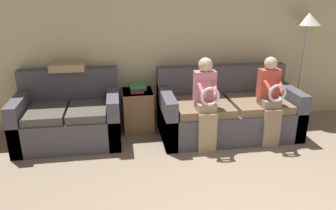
{
  "coord_description": "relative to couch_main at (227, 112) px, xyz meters",
  "views": [
    {
      "loc": [
        -1.14,
        -1.81,
        2.1
      ],
      "look_at": [
        -0.57,
        1.83,
        0.73
      ],
      "focal_mm": 35.0,
      "sensor_mm": 36.0,
      "label": 1
    }
  ],
  "objects": [
    {
      "name": "child_left_seated",
      "position": [
        -0.44,
        -0.42,
        0.35
      ],
      "size": [
        0.29,
        0.38,
        1.22
      ],
      "color": "tan",
      "rests_on": "ground_plane"
    },
    {
      "name": "book_stack",
      "position": [
        -1.28,
        0.31,
        0.34
      ],
      "size": [
        0.23,
        0.31,
        0.11
      ],
      "color": "#BC3833",
      "rests_on": "side_shelf"
    },
    {
      "name": "throw_pillow",
      "position": [
        -2.25,
        0.43,
        0.68
      ],
      "size": [
        0.47,
        0.47,
        0.1
      ],
      "color": "tan",
      "rests_on": "couch_side"
    },
    {
      "name": "floor_lamp",
      "position": [
        1.29,
        0.3,
        1.12
      ],
      "size": [
        0.34,
        0.34,
        1.7
      ],
      "color": "#2D2B28",
      "rests_on": "ground_plane"
    },
    {
      "name": "couch_side",
      "position": [
        -2.26,
        0.11,
        0.0
      ],
      "size": [
        1.4,
        0.94,
        0.96
      ],
      "color": "#4C4C56",
      "rests_on": "ground_plane"
    },
    {
      "name": "wall_back",
      "position": [
        -0.41,
        0.59,
        0.94
      ],
      "size": [
        6.86,
        0.06,
        2.55
      ],
      "color": "beige",
      "rests_on": "ground_plane"
    },
    {
      "name": "couch_main",
      "position": [
        0.0,
        0.0,
        0.0
      ],
      "size": [
        1.97,
        0.98,
        0.95
      ],
      "color": "#4C4C56",
      "rests_on": "ground_plane"
    },
    {
      "name": "side_shelf",
      "position": [
        -1.29,
        0.3,
        -0.01
      ],
      "size": [
        0.46,
        0.47,
        0.62
      ],
      "color": "olive",
      "rests_on": "ground_plane"
    },
    {
      "name": "child_right_seated",
      "position": [
        0.44,
        -0.42,
        0.34
      ],
      "size": [
        0.28,
        0.38,
        1.21
      ],
      "color": "gray",
      "rests_on": "ground_plane"
    }
  ]
}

